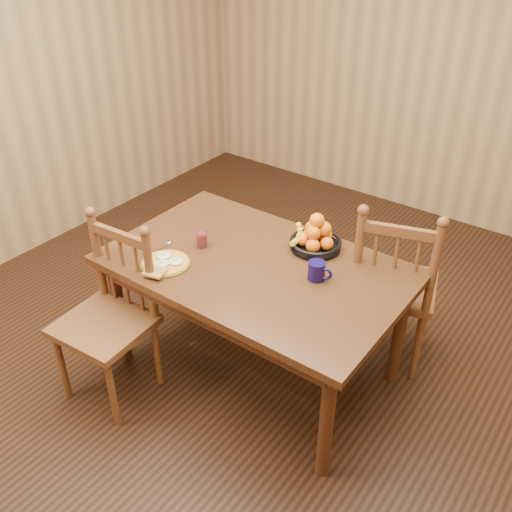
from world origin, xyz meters
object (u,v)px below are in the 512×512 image
Objects in this scene: fruit_bowl at (315,238)px; chair_far at (393,286)px; breakfast_plate at (165,263)px; dining_table at (256,277)px; coffee_mug at (317,271)px; chair_near at (109,318)px.

chair_far is at bearing 31.04° from fruit_bowl.
breakfast_plate is at bearing -131.65° from fruit_bowl.
breakfast_plate is (-0.38, -0.30, 0.10)m from dining_table.
fruit_bowl is at bearing 123.56° from coffee_mug.
dining_table is 0.81m from chair_far.
chair_far is (0.56, 0.56, -0.15)m from dining_table.
fruit_bowl is (-0.17, 0.25, 0.01)m from coffee_mug.
coffee_mug is at bearing 27.23° from breakfast_plate.
fruit_bowl reaches higher than breakfast_plate.
chair_far is at bearing 41.57° from chair_near.
chair_near reaches higher than dining_table.
fruit_bowl is (0.72, 0.91, 0.32)m from chair_near.
dining_table is at bearing 37.92° from breakfast_plate.
fruit_bowl is (-0.39, -0.24, 0.30)m from chair_far.
chair_far is 1.04× the size of chair_near.
dining_table is 0.49m from breakfast_plate.
fruit_bowl reaches higher than coffee_mug.
dining_table is 12.00× the size of coffee_mug.
coffee_mug is (-0.23, -0.49, 0.29)m from chair_far.
chair_far is at bearing 42.19° from breakfast_plate.
dining_table is 5.35× the size of breakfast_plate.
chair_far is at bearing 44.79° from dining_table.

